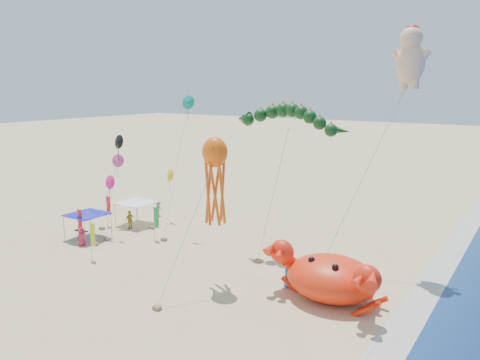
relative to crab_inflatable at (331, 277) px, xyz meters
name	(u,v)px	position (x,y,z in m)	size (l,w,h in m)	color
ground	(247,272)	(-7.02, 0.91, -1.57)	(320.00, 320.00, 0.00)	#D1B784
foam_strip	(412,313)	(4.98, 0.91, -1.56)	(320.00, 320.00, 0.00)	silver
crab_inflatable	(331,277)	(0.00, 0.00, 0.00)	(8.12, 6.02, 3.56)	#F62C0C
dragon_kite	(287,122)	(-6.27, 5.42, 9.46)	(9.60, 3.77, 12.09)	#0E3613
cherub_kite	(410,56)	(1.81, 9.00, 14.31)	(5.60, 6.20, 18.05)	#FFC79B
octopus_kite	(215,174)	(-8.03, -1.70, 6.21)	(1.82, 6.70, 10.35)	#FF5F0D
canopy_blue	(87,212)	(-23.62, -0.41, 0.87)	(3.52, 3.52, 2.71)	gray
canopy_white	(136,201)	(-23.13, 5.26, 0.87)	(3.60, 3.60, 2.71)	gray
feather_flags	(110,220)	(-21.18, 0.10, 0.44)	(7.60, 7.12, 3.20)	gray
beachgoers	(151,234)	(-17.84, 1.76, -0.73)	(26.99, 11.80, 1.85)	gold
small_kites	(139,161)	(-21.35, 4.14, 5.18)	(8.65, 10.56, 12.97)	gold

